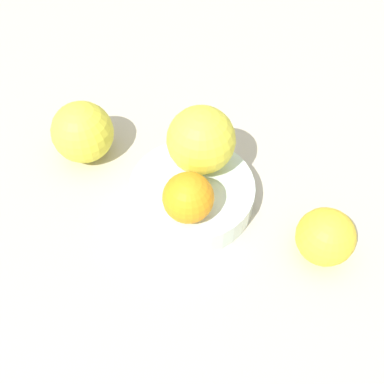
{
  "coord_description": "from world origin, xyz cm",
  "views": [
    {
      "loc": [
        3.59,
        -34.04,
        48.01
      ],
      "look_at": [
        0.0,
        0.0,
        2.12
      ],
      "focal_mm": 41.75,
      "sensor_mm": 36.0,
      "label": 1
    }
  ],
  "objects": [
    {
      "name": "orange_loose_1",
      "position": [
        16.19,
        -5.82,
        3.47
      ],
      "size": [
        6.93,
        6.93,
        6.93
      ],
      "primitive_type": "sphere",
      "color": "yellow",
      "rests_on": "ground_plane"
    },
    {
      "name": "orange_in_bowl_0",
      "position": [
        0.34,
        -4.15,
        6.56
      ],
      "size": [
        6.05,
        6.05,
        6.05
      ],
      "primitive_type": "sphere",
      "color": "orange",
      "rests_on": "fruit_bowl"
    },
    {
      "name": "orange_in_bowl_1",
      "position": [
        0.73,
        3.8,
        7.84
      ],
      "size": [
        8.61,
        8.61,
        8.61
      ],
      "primitive_type": "sphere",
      "color": "yellow",
      "rests_on": "fruit_bowl"
    },
    {
      "name": "fruit_bowl",
      "position": [
        0.0,
        0.0,
        1.67
      ],
      "size": [
        15.97,
        15.97,
        3.54
      ],
      "color": "silver",
      "rests_on": "ground_plane"
    },
    {
      "name": "orange_loose_0",
      "position": [
        -15.72,
        6.99,
        4.23
      ],
      "size": [
        8.47,
        8.47,
        8.47
      ],
      "primitive_type": "sphere",
      "color": "yellow",
      "rests_on": "ground_plane"
    },
    {
      "name": "ground_plane",
      "position": [
        0.0,
        0.0,
        -1.0
      ],
      "size": [
        110.0,
        110.0,
        2.0
      ],
      "primitive_type": "cube",
      "color": "#BCB29E"
    }
  ]
}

